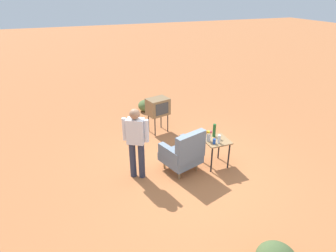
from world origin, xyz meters
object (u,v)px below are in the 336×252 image
at_px(armchair, 184,153).
at_px(side_table, 216,144).
at_px(tv_on_stand, 158,107).
at_px(soda_can_blue, 214,141).
at_px(person_standing, 136,140).
at_px(flower_vase, 209,135).
at_px(bottle_short_clear, 219,139).
at_px(bottle_wine_green, 214,130).

bearing_deg(armchair, side_table, 178.29).
relative_size(tv_on_stand, soda_can_blue, 8.44).
height_order(person_standing, soda_can_blue, person_standing).
relative_size(soda_can_blue, flower_vase, 0.46).
relative_size(side_table, bottle_short_clear, 3.39).
bearing_deg(flower_vase, soda_can_blue, 110.45).
distance_m(armchair, tv_on_stand, 2.16).
distance_m(armchair, bottle_short_clear, 0.85).
distance_m(side_table, tv_on_stand, 2.27).
bearing_deg(bottle_short_clear, person_standing, -10.99).
distance_m(bottle_wine_green, flower_vase, 0.27).
distance_m(tv_on_stand, person_standing, 2.27).
xyz_separation_m(tv_on_stand, person_standing, (1.16, 1.95, 0.16)).
bearing_deg(bottle_wine_green, flower_vase, 33.78).
distance_m(armchair, bottle_wine_green, 0.92).
height_order(bottle_wine_green, bottle_short_clear, bottle_wine_green).
xyz_separation_m(person_standing, bottle_wine_green, (-1.87, 0.03, -0.10)).
height_order(armchair, person_standing, person_standing).
bearing_deg(person_standing, soda_can_blue, 168.53).
distance_m(soda_can_blue, bottle_short_clear, 0.12).
relative_size(armchair, person_standing, 0.65).
height_order(bottle_wine_green, flower_vase, bottle_wine_green).
xyz_separation_m(tv_on_stand, soda_can_blue, (-0.55, 2.30, -0.04)).
xyz_separation_m(person_standing, soda_can_blue, (-1.71, 0.35, -0.20)).
bearing_deg(tv_on_stand, armchair, 86.69).
distance_m(tv_on_stand, bottle_wine_green, 2.11).
relative_size(tv_on_stand, bottle_short_clear, 5.15).
bearing_deg(tv_on_stand, bottle_wine_green, 109.80).
bearing_deg(bottle_wine_green, bottle_short_clear, 80.89).
distance_m(armchair, flower_vase, 0.69).
height_order(tv_on_stand, bottle_wine_green, tv_on_stand).
bearing_deg(person_standing, side_table, 173.58).
relative_size(bottle_wine_green, soda_can_blue, 2.62).
xyz_separation_m(soda_can_blue, flower_vase, (0.06, -0.16, 0.09)).
xyz_separation_m(person_standing, flower_vase, (-1.65, 0.19, -0.11)).
distance_m(tv_on_stand, flower_vase, 2.19).
relative_size(side_table, person_standing, 0.41).
distance_m(side_table, flower_vase, 0.32).
relative_size(bottle_short_clear, flower_vase, 0.75).
relative_size(person_standing, soda_can_blue, 13.44).
bearing_deg(armchair, tv_on_stand, -93.31).
bearing_deg(soda_can_blue, flower_vase, -69.55).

